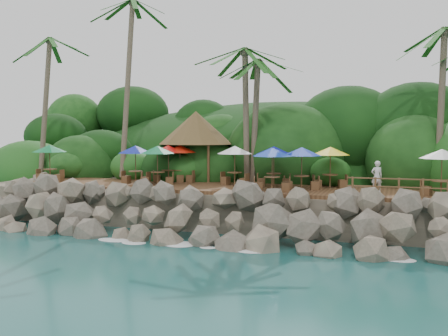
% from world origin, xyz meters
% --- Properties ---
extents(ground, '(140.00, 140.00, 0.00)m').
position_xyz_m(ground, '(0.00, 0.00, 0.00)').
color(ground, '#19514F').
rests_on(ground, ground).
extents(land_base, '(32.00, 25.20, 2.10)m').
position_xyz_m(land_base, '(0.00, 16.00, 1.05)').
color(land_base, gray).
rests_on(land_base, ground).
extents(jungle_hill, '(44.80, 28.00, 15.40)m').
position_xyz_m(jungle_hill, '(0.00, 23.50, 0.00)').
color(jungle_hill, '#143811').
rests_on(jungle_hill, ground).
extents(seawall, '(29.00, 4.00, 2.30)m').
position_xyz_m(seawall, '(0.00, 2.00, 1.15)').
color(seawall, gray).
rests_on(seawall, ground).
extents(terrace, '(26.00, 5.00, 0.20)m').
position_xyz_m(terrace, '(0.00, 6.00, 2.20)').
color(terrace, brown).
rests_on(terrace, land_base).
extents(jungle_foliage, '(44.00, 16.00, 12.00)m').
position_xyz_m(jungle_foliage, '(0.00, 15.00, 0.00)').
color(jungle_foliage, '#143811').
rests_on(jungle_foliage, ground).
extents(foam_line, '(25.20, 0.80, 0.06)m').
position_xyz_m(foam_line, '(0.00, 0.30, 0.03)').
color(foam_line, white).
rests_on(foam_line, ground).
extents(palms, '(34.54, 6.74, 13.92)m').
position_xyz_m(palms, '(0.83, 8.73, 11.57)').
color(palms, brown).
rests_on(palms, ground).
extents(palapa, '(4.96, 4.96, 4.60)m').
position_xyz_m(palapa, '(-3.12, 9.38, 5.79)').
color(palapa, brown).
rests_on(palapa, ground).
extents(dining_clusters, '(25.80, 5.21, 2.38)m').
position_xyz_m(dining_clusters, '(-0.03, 6.15, 4.28)').
color(dining_clusters, brown).
rests_on(dining_clusters, terrace).
extents(railing, '(7.20, 0.10, 1.00)m').
position_xyz_m(railing, '(10.89, 3.65, 2.91)').
color(railing, brown).
rests_on(railing, terrace).
extents(waiter, '(0.73, 0.62, 1.70)m').
position_xyz_m(waiter, '(8.67, 5.77, 3.15)').
color(waiter, silver).
rests_on(waiter, terrace).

